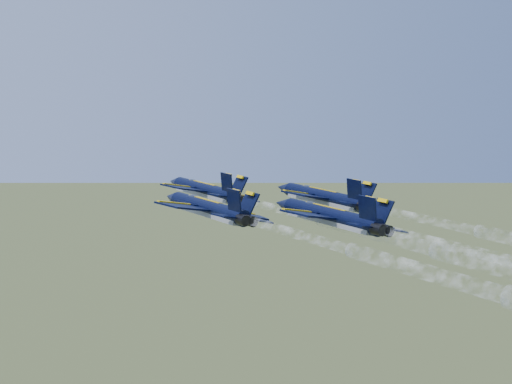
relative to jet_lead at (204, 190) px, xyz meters
name	(u,v)px	position (x,y,z in m)	size (l,w,h in m)	color
jet_lead	(204,190)	(0.00, 0.00, 0.00)	(14.29, 19.09, 4.75)	black
jet_left	(207,208)	(-5.99, -16.23, 0.00)	(14.29, 19.09, 4.75)	black
jet_right	(323,197)	(11.22, -13.33, 0.00)	(14.29, 19.09, 4.75)	black
jet_slot	(329,216)	(3.95, -27.40, 0.00)	(14.29, 19.09, 4.75)	black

